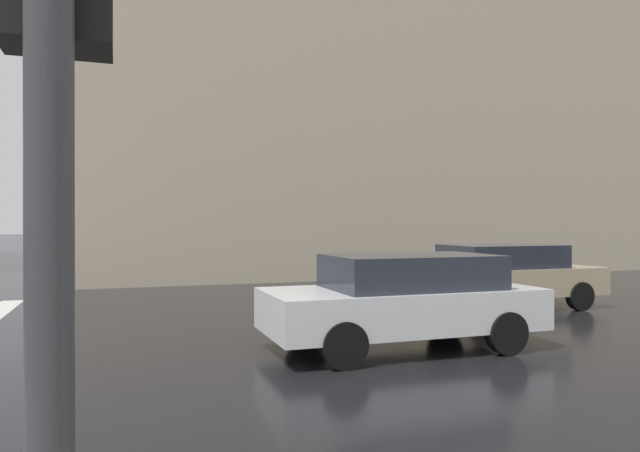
% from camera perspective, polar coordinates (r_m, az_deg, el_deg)
% --- Properties ---
extents(haussmann_block_corner, '(17.06, 26.85, 25.00)m').
position_cam_1_polar(haussmann_block_corner, '(30.53, 4.81, 20.07)').
color(haussmann_block_corner, tan).
rests_on(haussmann_block_corner, ground_plane).
extents(traffic_signal_post, '(0.44, 0.30, 3.07)m').
position_cam_1_polar(traffic_signal_post, '(1.81, -24.84, 16.05)').
color(traffic_signal_post, '#333338').
rests_on(traffic_signal_post, sidewalk_pavement).
extents(car_white, '(1.85, 4.10, 1.41)m').
position_cam_1_polar(car_white, '(8.76, 8.35, -7.13)').
color(car_white, silver).
rests_on(car_white, ground_plane).
extents(car_champagne, '(1.85, 4.10, 1.41)m').
position_cam_1_polar(car_champagne, '(13.47, 17.95, -4.56)').
color(car_champagne, tan).
rests_on(car_champagne, ground_plane).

